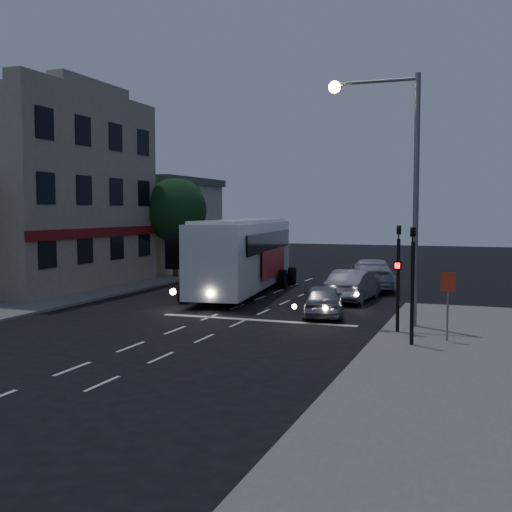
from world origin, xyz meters
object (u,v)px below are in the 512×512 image
at_px(tour_bus, 244,254).
at_px(car_sedan_b, 371,274).
at_px(traffic_signal_main, 398,265).
at_px(traffic_signal_side, 413,271).
at_px(regulatory_sign, 448,295).
at_px(car_suv, 323,300).
at_px(streetlight, 398,170).
at_px(street_tree, 175,207).
at_px(car_sedan_a, 354,285).

distance_m(tour_bus, car_sedan_b, 7.23).
distance_m(traffic_signal_main, traffic_signal_side, 2.10).
relative_size(traffic_signal_main, regulatory_sign, 1.86).
distance_m(tour_bus, car_suv, 8.19).
relative_size(regulatory_sign, streetlight, 0.24).
distance_m(car_sedan_b, traffic_signal_side, 15.25).
relative_size(traffic_signal_side, streetlight, 0.46).
xyz_separation_m(tour_bus, car_sedan_b, (5.94, 3.93, -1.23)).
bearing_deg(street_tree, car_suv, -42.09).
bearing_deg(streetlight, street_tree, 140.49).
bearing_deg(car_sedan_b, traffic_signal_side, 91.96).
height_order(traffic_signal_main, traffic_signal_side, same).
distance_m(car_sedan_a, car_sedan_b, 4.92).
height_order(tour_bus, car_suv, tour_bus).
distance_m(regulatory_sign, streetlight, 5.18).
xyz_separation_m(car_suv, car_sedan_b, (0.28, 9.68, 0.17)).
bearing_deg(tour_bus, traffic_signal_side, -54.98).
relative_size(car_sedan_a, regulatory_sign, 2.07).
xyz_separation_m(car_sedan_a, car_sedan_b, (-0.02, 4.91, 0.09)).
relative_size(car_sedan_b, regulatory_sign, 2.62).
relative_size(car_sedan_a, traffic_signal_main, 1.11).
relative_size(traffic_signal_main, traffic_signal_side, 1.00).
distance_m(car_sedan_b, street_tree, 13.32).
bearing_deg(car_sedan_a, streetlight, 117.99).
xyz_separation_m(traffic_signal_main, regulatory_sign, (1.70, -1.01, -0.82)).
xyz_separation_m(car_sedan_b, regulatory_sign, (4.80, -13.72, 0.76)).
bearing_deg(streetlight, car_suv, 152.89).
bearing_deg(streetlight, car_sedan_b, 104.13).
distance_m(car_suv, traffic_signal_side, 6.69).
bearing_deg(traffic_signal_side, car_sedan_a, 111.13).
xyz_separation_m(traffic_signal_side, regulatory_sign, (1.00, 0.96, -0.82)).
bearing_deg(regulatory_sign, car_sedan_a, 118.47).
xyz_separation_m(regulatory_sign, streetlight, (-1.96, 2.44, 4.14)).
distance_m(car_suv, street_tree, 17.18).
bearing_deg(car_sedan_b, car_sedan_a, 77.71).
height_order(car_suv, traffic_signal_main, traffic_signal_main).
bearing_deg(car_sedan_b, tour_bus, 20.96).
distance_m(car_sedan_a, traffic_signal_main, 8.54).
bearing_deg(car_sedan_a, regulatory_sign, 122.59).
bearing_deg(car_sedan_a, street_tree, -22.76).
height_order(car_suv, street_tree, street_tree).
distance_m(tour_bus, traffic_signal_main, 12.60).
xyz_separation_m(tour_bus, regulatory_sign, (10.74, -9.79, -0.47)).
xyz_separation_m(tour_bus, streetlight, (8.78, -7.35, 3.67)).
bearing_deg(street_tree, car_sedan_b, -6.91).
bearing_deg(car_sedan_a, traffic_signal_side, 115.25).
bearing_deg(tour_bus, streetlight, -47.08).
bearing_deg(street_tree, traffic_signal_main, -42.03).
relative_size(car_suv, traffic_signal_main, 0.95).
bearing_deg(traffic_signal_side, street_tree, 135.50).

